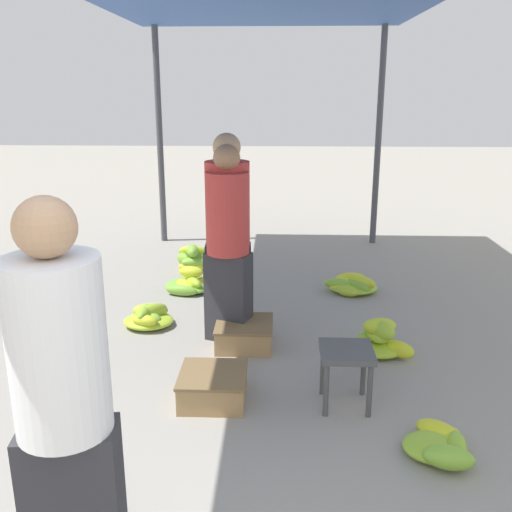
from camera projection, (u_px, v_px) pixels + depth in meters
canopy_post_back_left at (160, 138)px, 7.44m from camera, size 0.08×0.08×2.76m
canopy_post_back_right at (378, 139)px, 7.34m from camera, size 0.08×0.08×2.76m
vendor_foreground at (64, 407)px, 2.11m from camera, size 0.39×0.39×1.66m
stool at (346, 360)px, 3.66m from camera, size 0.34×0.34×0.40m
banana_pile_left_0 at (148, 317)px, 4.98m from camera, size 0.43×0.40×0.20m
banana_pile_left_1 at (191, 284)px, 5.85m from camera, size 0.53×0.50×0.26m
banana_pile_left_2 at (194, 259)px, 6.52m from camera, size 0.46×0.36×0.30m
banana_pile_right_0 at (443, 445)px, 3.21m from camera, size 0.40×0.54×0.15m
banana_pile_right_1 at (380, 341)px, 4.42m from camera, size 0.48×0.36×0.30m
banana_pile_right_2 at (351, 285)px, 5.82m from camera, size 0.55×0.50×0.19m
crate_near at (213, 386)px, 3.78m from camera, size 0.44×0.44×0.20m
crate_mid at (244, 334)px, 4.59m from camera, size 0.46×0.46×0.20m
shopper_walking_mid at (228, 234)px, 4.61m from camera, size 0.38×0.38×1.67m
shopper_walking_far at (228, 242)px, 4.51m from camera, size 0.44×0.44×1.60m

